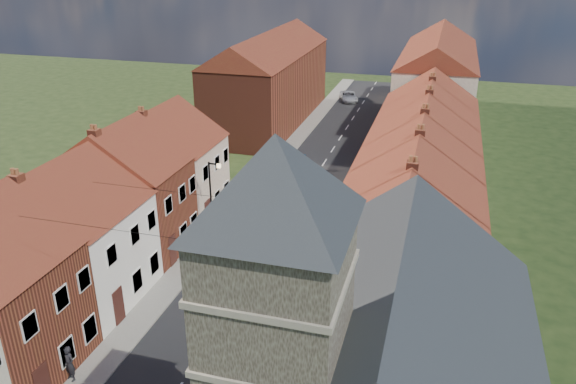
% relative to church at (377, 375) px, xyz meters
% --- Properties ---
extents(road, '(7.00, 90.00, 0.02)m').
position_rel_church_xyz_m(road, '(-9.36, 26.68, -5.87)').
color(road, black).
rests_on(road, ground).
extents(pavement_left, '(1.80, 90.00, 0.12)m').
position_rel_church_xyz_m(pavement_left, '(-13.76, 26.68, -5.82)').
color(pavement_left, '#A7A498').
rests_on(pavement_left, ground).
extents(pavement_right, '(1.80, 90.00, 0.12)m').
position_rel_church_xyz_m(pavement_right, '(-4.96, 26.68, -5.82)').
color(pavement_right, '#A7A498').
rests_on(pavement_right, ground).
extents(church, '(11.25, 14.25, 15.20)m').
position_rel_church_xyz_m(church, '(0.00, 0.00, 0.00)').
color(church, '#383027').
rests_on(church, ground).
extents(cottage_r_tudor, '(8.30, 5.20, 9.00)m').
position_rel_church_xyz_m(cottage_r_tudor, '(-0.09, 9.37, -1.41)').
color(cottage_r_tudor, '#B3AA96').
rests_on(cottage_r_tudor, ground).
extents(cottage_r_white_near, '(8.30, 6.00, 9.00)m').
position_rel_church_xyz_m(cottage_r_white_near, '(-0.06, 14.77, -1.40)').
color(cottage_r_white_near, '#FBE0C6').
rests_on(cottage_r_white_near, ground).
extents(cottage_r_cream_mid, '(8.30, 5.20, 9.00)m').
position_rel_church_xyz_m(cottage_r_cream_mid, '(-0.06, 20.17, -1.40)').
color(cottage_r_cream_mid, '#B3AA96').
rests_on(cottage_r_cream_mid, ground).
extents(cottage_r_pink, '(8.30, 6.00, 9.00)m').
position_rel_church_xyz_m(cottage_r_pink, '(-0.06, 25.57, -1.40)').
color(cottage_r_pink, '#FBE0C6').
rests_on(cottage_r_pink, ground).
extents(cottage_r_white_far, '(8.30, 5.20, 9.00)m').
position_rel_church_xyz_m(cottage_r_white_far, '(-0.06, 30.97, -1.40)').
color(cottage_r_white_far, white).
rests_on(cottage_r_white_far, ground).
extents(cottage_r_cream_far, '(8.30, 6.00, 9.00)m').
position_rel_church_xyz_m(cottage_r_cream_far, '(-0.06, 36.37, -1.40)').
color(cottage_r_cream_far, '#B3AA96').
rests_on(cottage_r_cream_far, ground).
extents(cottage_l_white, '(8.30, 6.90, 8.80)m').
position_rel_church_xyz_m(cottage_l_white, '(-18.66, 8.62, -1.51)').
color(cottage_l_white, white).
rests_on(cottage_l_white, ground).
extents(cottage_l_brick_mid, '(8.30, 5.70, 9.10)m').
position_rel_church_xyz_m(cottage_l_brick_mid, '(-18.66, 14.72, -1.35)').
color(cottage_l_brick_mid, brown).
rests_on(cottage_l_brick_mid, ground).
extents(cottage_l_pink, '(8.30, 6.30, 8.80)m').
position_rel_church_xyz_m(cottage_l_pink, '(-18.66, 20.52, -1.51)').
color(cottage_l_pink, '#FBE0C6').
rests_on(cottage_l_pink, ground).
extents(block_right_far, '(8.30, 24.20, 10.50)m').
position_rel_church_xyz_m(block_right_far, '(-0.06, 51.68, -0.58)').
color(block_right_far, '#B3AA96').
rests_on(block_right_far, ground).
extents(block_left_far, '(8.30, 24.20, 10.50)m').
position_rel_church_xyz_m(block_left_far, '(-18.66, 46.68, -0.58)').
color(block_left_far, brown).
rests_on(block_left_far, ground).
extents(lamppost, '(0.88, 0.15, 6.00)m').
position_rel_church_xyz_m(lamppost, '(-13.17, 16.68, -2.34)').
color(lamppost, black).
rests_on(lamppost, pavement_left).
extents(car_far, '(2.32, 4.73, 1.32)m').
position_rel_church_xyz_m(car_far, '(-11.31, 30.68, -5.21)').
color(car_far, navy).
rests_on(car_far, ground).
extents(car_distant, '(3.28, 4.87, 1.24)m').
position_rel_church_xyz_m(car_distant, '(-11.40, 58.88, -5.26)').
color(car_distant, silver).
rests_on(car_distant, ground).
extents(pedestrian_left, '(0.78, 0.62, 1.85)m').
position_rel_church_xyz_m(pedestrian_left, '(-14.46, 2.32, -4.83)').
color(pedestrian_left, black).
rests_on(pedestrian_left, pavement_left).
extents(pedestrian_right, '(0.85, 0.71, 1.55)m').
position_rel_church_xyz_m(pedestrian_right, '(-5.66, 9.06, -4.98)').
color(pedestrian_right, black).
rests_on(pedestrian_right, pavement_right).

